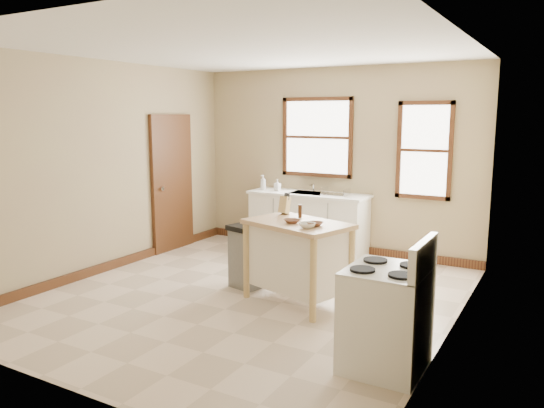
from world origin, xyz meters
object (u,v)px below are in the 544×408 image
Objects in this scene: knife_block at (285,206)px; gas_stove at (386,303)px; soap_bottle_b at (277,185)px; bowl_b at (315,224)px; bowl_a at (292,221)px; soap_bottle_a at (263,182)px; dish_rack at (336,192)px; trash_bin at (247,256)px; bowl_c at (307,225)px; pepper_grinder at (300,211)px; kitchen_island at (297,262)px.

knife_block is 0.18× the size of gas_stove.
soap_bottle_b reaches higher than bowl_b.
soap_bottle_b is at bearing 131.69° from gas_stove.
knife_block reaches higher than bowl_b.
soap_bottle_b is at bearing 122.60° from bowl_a.
knife_block is at bearing -48.24° from soap_bottle_b.
soap_bottle_a is 4.31m from gas_stove.
dish_rack is 2.01m from trash_bin.
gas_stove is (1.38, -0.95, -0.38)m from bowl_a.
soap_bottle_a is 1.17× the size of knife_block.
trash_bin is at bearing -43.52° from soap_bottle_a.
bowl_c is at bearing -101.95° from bowl_b.
knife_block is at bearing 135.19° from bowl_c.
dish_rack is 1.72m from knife_block.
soap_bottle_b is 0.90× the size of knife_block.
pepper_grinder is (0.33, -1.83, 0.03)m from dish_rack.
bowl_c is 1.22m from trash_bin.
pepper_grinder is 0.19× the size of trash_bin.
pepper_grinder is at bearing -76.14° from dish_rack.
gas_stove is at bearing -15.68° from trash_bin.
gas_stove is (2.13, -1.20, 0.18)m from trash_bin.
gas_stove is at bearing -41.44° from pepper_grinder.
knife_block reaches higher than pepper_grinder.
trash_bin is at bearing 150.48° from gas_stove.
bowl_a is at bearing 145.47° from gas_stove.
gas_stove is (1.12, -0.80, -0.39)m from bowl_c.
knife_block is at bearing 156.96° from pepper_grinder.
soap_bottle_b is 1.06× the size of bowl_a.
pepper_grinder is 0.48m from bowl_b.
kitchen_island reaches higher than trash_bin.
bowl_b reaches higher than trash_bin.
pepper_grinder is (-0.09, 0.23, 0.54)m from kitchen_island.
knife_block is (1.04, -1.69, 0.02)m from soap_bottle_b.
pepper_grinder is 0.89× the size of bowl_b.
soap_bottle_b is at bearing 125.77° from pepper_grinder.
pepper_grinder reaches higher than kitchen_island.
soap_bottle_b reaches higher than bowl_c.
knife_block is at bearing -30.93° from soap_bottle_a.
pepper_grinder is at bearing 124.45° from bowl_c.
soap_bottle_b is 2.69m from bowl_b.
knife_block is (-0.35, 0.34, 0.56)m from kitchen_island.
gas_stove is at bearing -56.65° from dish_rack.
kitchen_island is (0.42, -2.05, -0.50)m from dish_rack.
kitchen_island is 1.01× the size of gas_stove.
bowl_a is (0.32, -0.43, -0.08)m from knife_block.
trash_bin is at bearing 161.11° from bowl_a.
bowl_c is at bearing -42.37° from knife_block.
gas_stove is (1.70, -1.38, -0.46)m from knife_block.
pepper_grinder reaches higher than trash_bin.
dish_rack reaches higher than bowl_c.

